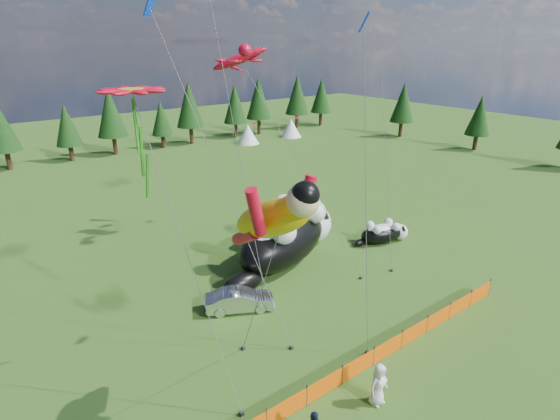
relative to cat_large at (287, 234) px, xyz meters
name	(u,v)px	position (x,y,z in m)	size (l,w,h in m)	color
ground	(314,341)	(-4.24, -7.72, -1.92)	(160.00, 160.00, 0.00)	#10370A
safety_fence	(358,366)	(-4.24, -10.72, -1.42)	(22.06, 0.06, 1.10)	#262626
tree_line	(76,128)	(-4.24, 37.28, 2.08)	(90.00, 4.00, 8.00)	black
festival_tents	(178,144)	(6.76, 32.28, -0.52)	(50.00, 3.20, 2.80)	white
cat_large	(287,234)	(0.00, 0.00, 0.00)	(10.76, 6.64, 4.04)	black
cat_small	(384,232)	(7.52, -2.09, -1.14)	(4.44, 2.47, 1.64)	black
car	(240,300)	(-5.75, -3.19, -1.30)	(1.32, 3.77, 1.24)	silver
spectator_e	(378,384)	(-4.78, -12.32, -0.96)	(0.93, 0.61, 1.91)	white
superhero_kite	(272,218)	(-8.61, -10.29, 6.62)	(4.40, 6.53, 10.86)	#E8B50C
gecko_kite	(239,59)	(0.46, 6.08, 10.94)	(6.16, 14.07, 16.88)	red
flower_kite	(133,95)	(-10.94, -4.93, 10.26)	(2.74, 6.00, 13.10)	red
diamond_kite_a	(155,21)	(-7.94, -0.29, 12.97)	(3.10, 8.07, 17.26)	#0C35BD
diamond_kite_c	(364,38)	(-2.58, -8.25, 12.20)	(0.91, 2.36, 15.50)	#0C35BD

